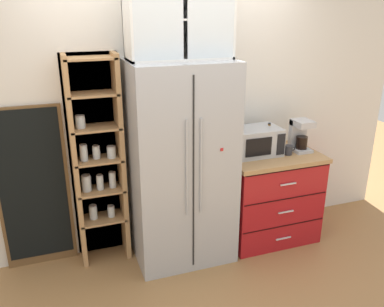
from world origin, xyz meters
The scene contains 13 objects.
ground_plane centered at (0.00, 0.00, 0.00)m, with size 10.59×10.59×0.00m, color #9E7042.
wall_back_cream centered at (0.00, 0.40, 1.27)m, with size 4.90×0.10×2.55m, color silver.
refrigerator centered at (0.00, 0.04, 0.91)m, with size 0.87×0.65×1.82m.
pantry_shelf_column centered at (-0.70, 0.28, 0.95)m, with size 0.47×0.29×1.87m.
counter_cabinet centered at (0.92, 0.05, 0.45)m, with size 0.91×0.64×0.89m.
microwave centered at (0.77, 0.09, 1.02)m, with size 0.44×0.33×0.26m.
coffee_maker centered at (1.22, 0.05, 1.05)m, with size 0.17×0.20×0.31m.
mug_sage centered at (0.92, 0.02, 0.94)m, with size 0.12×0.09×0.09m.
mug_charcoal centered at (1.05, -0.02, 0.94)m, with size 0.11×0.08×0.09m.
bottle_green centered at (0.92, 0.02, 1.00)m, with size 0.06×0.06×0.26m.
bottle_amber centered at (0.92, 0.13, 1.02)m, with size 0.07×0.07×0.28m.
upper_cabinet centered at (0.00, 0.08, 2.12)m, with size 0.84×0.32×0.62m.
chalkboard_menu centered at (-1.25, 0.33, 0.74)m, with size 0.60×0.04×1.47m.
Camera 1 is at (-1.01, -3.09, 2.22)m, focal length 37.54 mm.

